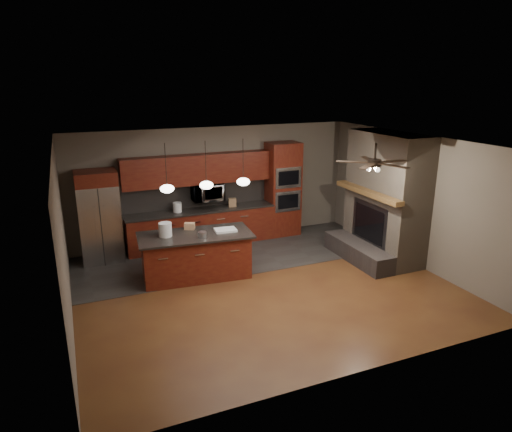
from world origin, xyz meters
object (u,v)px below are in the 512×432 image
white_bucket (165,230)px  counter_bucket (177,207)px  counter_box (232,203)px  kitchen_island (196,255)px  paint_can (202,235)px  oven_tower (283,189)px  paint_tray (225,230)px  microwave (207,192)px  refrigerator (99,217)px  cardboard_box (190,226)px

white_bucket → counter_bucket: white_bucket is taller
counter_box → white_bucket: bearing=-128.0°
kitchen_island → counter_bucket: size_ratio=10.33×
white_bucket → paint_can: 0.74m
white_bucket → counter_bucket: bearing=69.0°
oven_tower → paint_tray: oven_tower is taller
counter_bucket → counter_box: (1.35, -0.05, -0.01)m
kitchen_island → paint_can: size_ratio=13.62×
microwave → refrigerator: refrigerator is taller
white_bucket → refrigerator: bearing=125.5°
oven_tower → kitchen_island: size_ratio=1.02×
refrigerator → counter_bucket: (1.74, 0.08, -0.00)m
paint_can → paint_tray: (0.55, 0.20, -0.04)m
paint_tray → counter_box: (0.78, 1.74, 0.06)m
paint_can → paint_tray: bearing=20.2°
white_bucket → counter_bucket: size_ratio=1.22×
refrigerator → cardboard_box: refrigerator is taller
refrigerator → counter_box: bearing=0.6°
oven_tower → microwave: size_ratio=3.25×
kitchen_island → counter_box: 2.26m
kitchen_island → paint_tray: paint_tray is taller
microwave → counter_bucket: size_ratio=3.23×
oven_tower → paint_tray: 2.82m
kitchen_island → white_bucket: size_ratio=8.45×
cardboard_box → counter_box: size_ratio=1.02×
oven_tower → microwave: 1.98m
paint_tray → counter_box: size_ratio=2.14×
counter_box → microwave: bearing=-176.5°
microwave → paint_can: (-0.74, -2.04, -0.32)m
paint_tray → cardboard_box: 0.76m
microwave → paint_tray: (-0.19, -1.84, -0.36)m
counter_box → kitchen_island: bearing=-116.7°
oven_tower → cardboard_box: 3.14m
microwave → white_bucket: (-1.39, -1.69, -0.24)m
microwave → oven_tower: bearing=-1.7°
kitchen_island → counter_box: size_ratio=11.61×
microwave → cardboard_box: bearing=-120.0°
refrigerator → counter_bucket: size_ratio=8.95×
kitchen_island → oven_tower: bearing=37.1°
kitchen_island → paint_tray: bearing=0.7°
kitchen_island → cardboard_box: size_ratio=11.40×
white_bucket → oven_tower: bearing=25.9°
refrigerator → oven_tower: bearing=0.9°
white_bucket → counter_box: bearing=38.9°
oven_tower → counter_box: 1.40m
white_bucket → paint_can: (0.65, -0.35, -0.08)m
paint_can → counter_box: 2.35m
paint_tray → kitchen_island: bearing=-179.5°
microwave → kitchen_island: (-0.82, -1.79, -0.84)m
counter_bucket → microwave: bearing=3.8°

